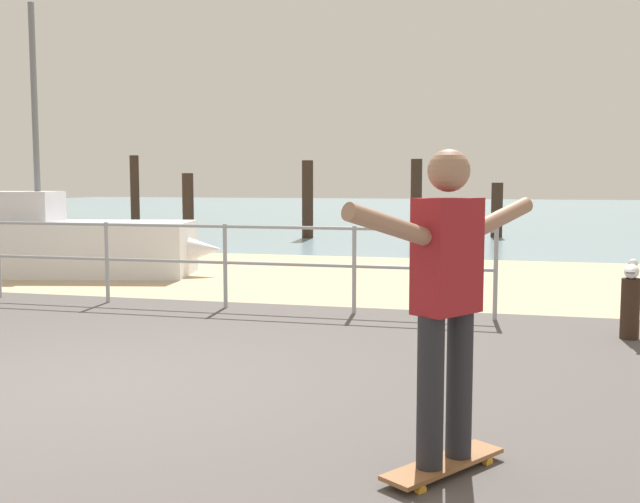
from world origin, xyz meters
name	(u,v)px	position (x,y,z in m)	size (l,w,h in m)	color
beach_strip	(311,275)	(0.00, 7.00, 0.00)	(24.00, 6.00, 0.04)	tan
sea_surface	(446,210)	(0.00, 35.00, 0.00)	(72.00, 50.00, 0.04)	#75939E
railing_fence	(51,248)	(-2.59, 3.60, 0.70)	(11.32, 0.05, 1.05)	#9EA0A5
sailboat	(67,245)	(-3.91, 5.95, 0.52)	(5.07, 2.31, 4.43)	silver
skateboard	(444,464)	(2.85, -0.94, 0.07)	(0.62, 0.77, 0.08)	brown
skateboarder	(447,288)	(2.85, -0.94, 1.02)	(0.89, 1.24, 1.65)	#26262B
bollard_short	(630,310)	(4.35, 2.90, 0.31)	(0.18, 0.18, 0.62)	#332319
seagull	(632,271)	(4.35, 2.92, 0.70)	(0.20, 0.49, 0.18)	white
groyne_post_0	(135,196)	(-7.10, 14.20, 1.15)	(0.25, 0.25, 2.29)	#332319
groyne_post_1	(188,209)	(-4.60, 12.29, 0.88)	(0.28, 0.28, 1.77)	#332319
groyne_post_2	(308,200)	(-2.10, 14.53, 1.06)	(0.31, 0.31, 2.13)	#332319
groyne_post_3	(416,195)	(0.39, 18.34, 1.13)	(0.35, 0.35, 2.26)	#332319
groyne_post_4	(497,210)	(2.89, 16.12, 0.76)	(0.31, 0.31, 1.53)	#332319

